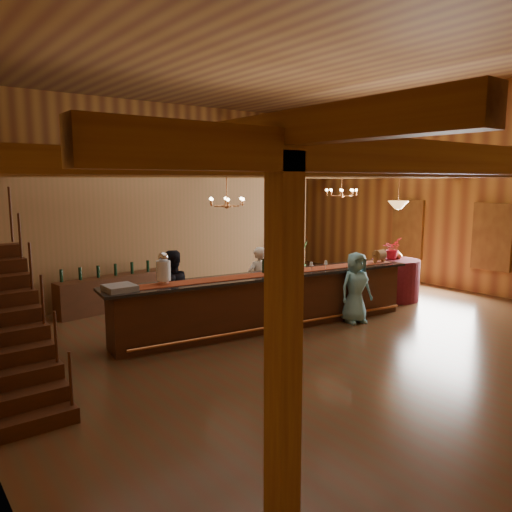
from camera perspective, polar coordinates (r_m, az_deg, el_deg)
floor at (r=10.98m, az=2.35°, el=-7.24°), size 14.00×14.00×0.00m
ceiling at (r=10.85m, az=2.54°, el=21.93°), size 14.00×14.00×0.00m
wall_back at (r=16.56m, az=-13.35°, el=7.52°), size 12.00×0.10×5.50m
wall_right at (r=15.12m, az=20.37°, el=7.14°), size 0.10×14.00×5.50m
beam_grid at (r=10.96m, az=0.74°, el=9.88°), size 11.90×13.90×0.39m
support_posts at (r=10.28m, az=4.18°, el=0.77°), size 9.20×10.20×3.20m
partition_wall at (r=13.28m, az=-8.98°, el=2.24°), size 9.00×0.18×3.10m
window_right_front at (r=14.35m, az=25.40°, el=1.99°), size 0.12×1.05×1.75m
window_right_back at (r=15.70m, az=16.96°, el=2.95°), size 0.12×1.05×1.75m
staircase at (r=7.76m, az=-26.56°, el=-7.24°), size 1.00×2.80×2.00m
backroom_boxes at (r=15.28m, az=-11.78°, el=-0.87°), size 4.10×0.60×1.10m
tasting_bar at (r=10.22m, az=1.52°, el=-5.13°), size 6.81×1.74×1.14m
beverage_dispenser at (r=9.17m, az=-10.54°, el=-1.49°), size 0.26×0.26×0.60m
glass_rack_tray at (r=8.89m, az=-15.30°, el=-3.53°), size 0.50×0.50×0.10m
raffle_drum at (r=11.79m, az=13.92°, el=0.08°), size 0.34×0.24×0.30m
bar_bottle_0 at (r=10.16m, az=0.90°, el=-1.15°), size 0.07×0.07×0.30m
bar_bottle_1 at (r=10.40m, az=3.18°, el=-0.93°), size 0.07×0.07×0.30m
bar_bottle_2 at (r=10.43m, az=3.44°, el=-0.91°), size 0.07×0.07×0.30m
bar_bottle_3 at (r=10.50m, az=3.99°, el=-0.85°), size 0.07×0.07×0.30m
backbar_shelf at (r=12.19m, az=-15.67°, el=-4.02°), size 2.89×0.81×0.80m
round_table at (r=13.13m, az=15.60°, el=-2.60°), size 1.19×1.19×1.03m
chandelier_left at (r=10.74m, az=-3.36°, el=6.25°), size 0.80×0.80×0.80m
chandelier_right at (r=13.34m, az=9.74°, el=7.21°), size 0.80×0.80×0.66m
pendant_lamp at (r=12.91m, az=15.94°, el=5.64°), size 0.52×0.52×0.90m
bartender at (r=10.99m, az=0.29°, el=-3.00°), size 0.59×0.40×1.57m
staff_second at (r=9.87m, az=-9.68°, el=-4.18°), size 0.87×0.71×1.67m
guest at (r=10.79m, az=11.34°, el=-3.56°), size 0.83×0.63×1.51m
floor_plant at (r=14.95m, az=4.89°, el=-0.59°), size 0.74×0.62×1.23m
table_flowers at (r=13.04m, az=15.26°, el=0.83°), size 0.60×0.57×0.54m
table_vase at (r=13.13m, az=15.94°, el=0.40°), size 0.17×0.17×0.33m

